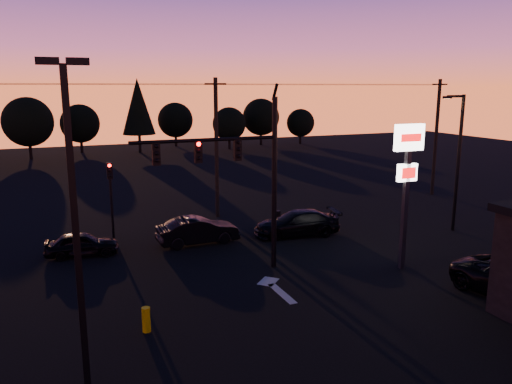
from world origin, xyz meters
TOP-DOWN VIEW (x-y plane):
  - ground at (0.00, 0.00)m, footprint 120.00×120.00m
  - lane_arrow at (0.50, 1.67)m, footprint 1.20×3.10m
  - traffic_signal_mast at (-0.10, 3.99)m, footprint 6.79×0.52m
  - secondary_signal at (-5.00, 11.49)m, footprint 0.30×0.31m
  - parking_lot_light at (-7.50, -3.00)m, footprint 1.25×0.30m
  - pylon_sign at (7.00, 1.50)m, footprint 1.50×0.28m
  - streetlight at (13.91, 5.50)m, footprint 1.55×0.35m
  - utility_pole_1 at (2.00, 14.00)m, footprint 1.40×0.26m
  - utility_pole_2 at (20.00, 14.00)m, footprint 1.40×0.26m
  - power_wires at (2.00, 14.00)m, footprint 36.00×1.22m
  - bollard at (-5.31, -0.13)m, footprint 0.30×0.30m
  - tree_2 at (-10.00, 48.00)m, footprint 5.77×5.78m
  - tree_3 at (-4.00, 52.00)m, footprint 4.95×4.95m
  - tree_4 at (3.00, 49.00)m, footprint 4.18×4.18m
  - tree_5 at (9.00, 54.00)m, footprint 4.95×4.95m
  - tree_6 at (15.00, 48.00)m, footprint 4.54×4.54m
  - tree_7 at (21.00, 51.00)m, footprint 5.36×5.36m
  - tree_8 at (27.00, 50.00)m, footprint 4.12×4.12m
  - car_left at (-6.82, 9.23)m, footprint 3.73×1.86m
  - car_mid at (-0.82, 8.90)m, footprint 4.48×1.65m
  - car_right at (4.89, 8.20)m, footprint 5.20×2.75m

SIDE VIEW (x-z plane):
  - ground at x=0.00m, z-range 0.00..0.00m
  - lane_arrow at x=0.50m, z-range 0.00..0.01m
  - bollard at x=-5.31m, z-range 0.00..0.90m
  - car_left at x=-6.82m, z-range 0.00..1.22m
  - car_right at x=4.89m, z-range 0.00..1.43m
  - car_mid at x=-0.82m, z-range 0.00..1.46m
  - secondary_signal at x=-5.00m, z-range 0.69..5.04m
  - tree_8 at x=27.00m, z-range 0.53..5.71m
  - tree_6 at x=15.00m, z-range 0.58..6.29m
  - tree_3 at x=-4.00m, z-range 0.63..6.86m
  - tree_5 at x=9.00m, z-range 0.63..6.86m
  - tree_7 at x=21.00m, z-range 0.69..7.43m
  - tree_2 at x=-10.00m, z-range 0.74..8.00m
  - streetlight at x=13.91m, z-range 0.42..8.42m
  - utility_pole_1 at x=2.00m, z-range 0.09..9.09m
  - utility_pole_2 at x=20.00m, z-range 0.09..9.09m
  - pylon_sign at x=7.00m, z-range 1.51..8.31m
  - traffic_signal_mast at x=-0.10m, z-range 0.65..9.23m
  - parking_lot_light at x=-7.50m, z-range 0.70..9.84m
  - tree_4 at x=3.00m, z-range 1.18..10.68m
  - power_wires at x=2.00m, z-range 8.53..8.60m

